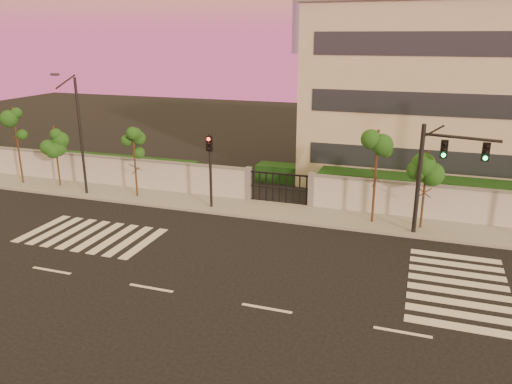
% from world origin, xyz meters
% --- Properties ---
extents(ground, '(120.00, 120.00, 0.00)m').
position_xyz_m(ground, '(0.00, 0.00, 0.00)').
color(ground, black).
rests_on(ground, ground).
extents(sidewalk, '(60.00, 3.00, 0.15)m').
position_xyz_m(sidewalk, '(0.00, 10.50, 0.07)').
color(sidewalk, gray).
rests_on(sidewalk, ground).
extents(perimeter_wall, '(60.00, 0.36, 2.20)m').
position_xyz_m(perimeter_wall, '(0.10, 12.00, 1.07)').
color(perimeter_wall, '#AAACB1').
rests_on(perimeter_wall, ground).
extents(hedge_row, '(41.00, 4.25, 1.80)m').
position_xyz_m(hedge_row, '(1.17, 14.74, 0.82)').
color(hedge_row, '#103513').
rests_on(hedge_row, ground).
extents(institutional_building, '(24.40, 12.40, 12.25)m').
position_xyz_m(institutional_building, '(9.00, 21.99, 6.16)').
color(institutional_building, beige).
rests_on(institutional_building, ground).
extents(road_markings, '(57.00, 7.62, 0.02)m').
position_xyz_m(road_markings, '(-1.58, 3.76, 0.01)').
color(road_markings, silver).
rests_on(road_markings, ground).
extents(street_tree_a, '(1.51, 1.20, 5.42)m').
position_xyz_m(street_tree_a, '(-21.09, 10.36, 3.98)').
color(street_tree_a, '#382314').
rests_on(street_tree_a, ground).
extents(street_tree_b, '(1.43, 1.14, 4.25)m').
position_xyz_m(street_tree_b, '(-18.20, 10.66, 3.13)').
color(street_tree_b, '#382314').
rests_on(street_tree_b, ground).
extents(street_tree_c, '(1.50, 1.19, 4.50)m').
position_xyz_m(street_tree_c, '(-11.90, 10.26, 3.32)').
color(street_tree_c, '#382314').
rests_on(street_tree_c, ground).
extents(street_tree_d, '(1.63, 1.30, 5.27)m').
position_xyz_m(street_tree_d, '(2.82, 10.44, 3.88)').
color(street_tree_d, '#382314').
rests_on(street_tree_d, ground).
extents(street_tree_e, '(1.55, 1.23, 4.37)m').
position_xyz_m(street_tree_e, '(5.37, 10.37, 3.22)').
color(street_tree_e, '#382314').
rests_on(street_tree_e, ground).
extents(traffic_signal_main, '(3.65, 0.99, 5.82)m').
position_xyz_m(traffic_signal_main, '(5.76, 9.55, 3.68)').
color(traffic_signal_main, black).
rests_on(traffic_signal_main, ground).
extents(traffic_signal_secondary, '(0.36, 0.34, 4.62)m').
position_xyz_m(traffic_signal_secondary, '(-6.61, 9.87, 2.93)').
color(traffic_signal_secondary, black).
rests_on(traffic_signal_secondary, ground).
extents(streetlight_west, '(0.47, 1.90, 7.88)m').
position_xyz_m(streetlight_west, '(-15.42, 9.61, 4.26)').
color(streetlight_west, black).
rests_on(streetlight_west, ground).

